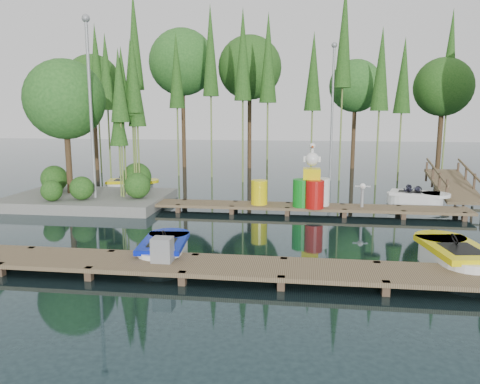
# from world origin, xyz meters

# --- Properties ---
(ground_plane) EXTENTS (90.00, 90.00, 0.00)m
(ground_plane) POSITION_xyz_m (0.00, 0.00, 0.00)
(ground_plane) COLOR #1C3035
(near_dock) EXTENTS (18.00, 1.50, 0.50)m
(near_dock) POSITION_xyz_m (0.00, -4.50, 0.23)
(near_dock) COLOR brown
(near_dock) RESTS_ON ground
(far_dock) EXTENTS (15.00, 1.20, 0.50)m
(far_dock) POSITION_xyz_m (1.00, 2.50, 0.23)
(far_dock) COLOR brown
(far_dock) RESTS_ON ground
(island) EXTENTS (6.20, 4.20, 6.75)m
(island) POSITION_xyz_m (-6.30, 3.29, 3.18)
(island) COLOR slate
(island) RESTS_ON ground
(tree_screen) EXTENTS (34.42, 18.53, 10.31)m
(tree_screen) POSITION_xyz_m (-2.04, 10.60, 6.12)
(tree_screen) COLOR #46321E
(tree_screen) RESTS_ON ground
(lamp_island) EXTENTS (0.30, 0.30, 7.25)m
(lamp_island) POSITION_xyz_m (-5.50, 2.50, 4.26)
(lamp_island) COLOR gray
(lamp_island) RESTS_ON ground
(lamp_rear) EXTENTS (0.30, 0.30, 7.25)m
(lamp_rear) POSITION_xyz_m (4.00, 11.00, 4.26)
(lamp_rear) COLOR gray
(lamp_rear) RESTS_ON ground
(ramp) EXTENTS (1.50, 3.94, 1.49)m
(ramp) POSITION_xyz_m (9.00, 6.50, 0.59)
(ramp) COLOR brown
(ramp) RESTS_ON ground
(boat_blue) EXTENTS (1.31, 2.48, 0.80)m
(boat_blue) POSITION_xyz_m (-0.92, -3.43, 0.23)
(boat_blue) COLOR white
(boat_blue) RESTS_ON ground
(boat_yellow_near) EXTENTS (1.66, 2.93, 0.93)m
(boat_yellow_near) POSITION_xyz_m (6.21, -3.21, 0.27)
(boat_yellow_near) COLOR white
(boat_yellow_near) RESTS_ON ground
(boat_yellow_far) EXTENTS (2.70, 1.60, 1.27)m
(boat_yellow_far) POSITION_xyz_m (-5.55, 6.31, 0.27)
(boat_yellow_far) COLOR white
(boat_yellow_far) RESTS_ON ground
(boat_white_far) EXTENTS (2.64, 1.73, 1.15)m
(boat_white_far) POSITION_xyz_m (7.09, 4.81, 0.26)
(boat_white_far) COLOR white
(boat_white_far) RESTS_ON ground
(utility_cabinet) EXTENTS (0.47, 0.39, 0.57)m
(utility_cabinet) POSITION_xyz_m (-0.63, -4.50, 0.58)
(utility_cabinet) COLOR gray
(utility_cabinet) RESTS_ON near_dock
(yellow_barrel) EXTENTS (0.60, 0.60, 0.91)m
(yellow_barrel) POSITION_xyz_m (0.95, 2.50, 0.75)
(yellow_barrel) COLOR yellow
(yellow_barrel) RESTS_ON far_dock
(drum_cluster) EXTENTS (1.34, 1.23, 2.31)m
(drum_cluster) POSITION_xyz_m (2.90, 2.34, 0.98)
(drum_cluster) COLOR #0E7F1B
(drum_cluster) RESTS_ON far_dock
(seagull_post) EXTENTS (0.55, 0.29, 0.87)m
(seagull_post) POSITION_xyz_m (4.70, 2.50, 0.89)
(seagull_post) COLOR gray
(seagull_post) RESTS_ON far_dock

